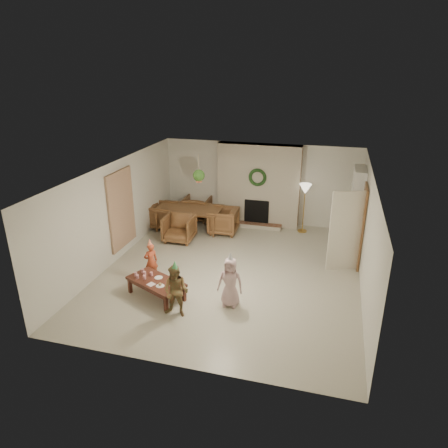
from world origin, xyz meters
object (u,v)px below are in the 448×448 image
(child_red, at_px, (151,261))
(child_plaid, at_px, (176,291))
(dining_chair_near, at_px, (179,228))
(dining_table, at_px, (189,219))
(dining_chair_right, at_px, (223,221))
(dining_chair_left, at_px, (162,215))
(coffee_table_top, at_px, (156,282))
(child_pink, at_px, (230,282))
(dining_chair_far, at_px, (197,209))

(child_red, relative_size, child_plaid, 0.82)
(dining_chair_near, height_order, child_red, child_red)
(dining_table, height_order, dining_chair_right, dining_chair_right)
(dining_chair_near, xyz_separation_m, dining_chair_left, (-0.88, 0.83, 0.00))
(coffee_table_top, distance_m, child_pink, 1.63)
(dining_chair_left, bearing_deg, child_red, -162.79)
(dining_table, xyz_separation_m, child_pink, (2.25, -3.69, 0.20))
(dining_chair_right, relative_size, child_plaid, 0.76)
(dining_table, distance_m, dining_chair_left, 0.86)
(dining_table, bearing_deg, coffee_table_top, -82.29)
(dining_table, distance_m, child_red, 3.11)
(dining_chair_near, distance_m, child_red, 2.25)
(coffee_table_top, bearing_deg, dining_chair_right, 108.04)
(dining_table, height_order, dining_chair_near, dining_chair_near)
(child_red, height_order, child_plaid, child_plaid)
(dining_table, bearing_deg, child_pink, -60.42)
(dining_chair_near, height_order, child_plaid, child_plaid)
(dining_chair_far, distance_m, dining_chair_left, 1.21)
(dining_chair_near, xyz_separation_m, child_plaid, (1.29, -3.48, 0.17))
(dining_chair_near, height_order, dining_chair_left, same)
(dining_table, xyz_separation_m, child_red, (0.20, -3.10, 0.11))
(dining_chair_far, distance_m, dining_chair_right, 1.37)
(dining_chair_left, distance_m, coffee_table_top, 4.05)
(dining_chair_near, height_order, child_pink, child_pink)
(dining_chair_near, relative_size, child_plaid, 0.76)
(child_plaid, xyz_separation_m, child_pink, (0.93, 0.65, -0.01))
(dining_table, height_order, dining_chair_left, dining_chair_left)
(dining_chair_near, relative_size, dining_chair_left, 1.00)
(dining_chair_right, bearing_deg, child_plaid, 1.46)
(dining_chair_left, bearing_deg, dining_chair_far, -45.00)
(dining_chair_near, distance_m, dining_chair_left, 1.21)
(dining_chair_left, xyz_separation_m, child_plaid, (2.17, -4.31, 0.17))
(child_pink, bearing_deg, dining_chair_near, 127.20)
(dining_chair_left, relative_size, child_plaid, 0.76)
(dining_chair_far, distance_m, coffee_table_top, 4.70)
(dining_chair_left, distance_m, dining_chair_right, 1.93)
(dining_chair_near, xyz_separation_m, dining_chair_far, (-0.05, 1.71, 0.00))
(dining_table, height_order, child_red, child_red)
(dining_chair_near, bearing_deg, dining_chair_far, 90.00)
(coffee_table_top, height_order, child_pink, child_pink)
(dining_chair_far, bearing_deg, dining_chair_right, 141.34)
(dining_chair_right, bearing_deg, dining_chair_far, -128.66)
(dining_chair_right, relative_size, child_red, 0.93)
(dining_chair_far, relative_size, dining_chair_right, 1.00)
(dining_chair_right, bearing_deg, dining_chair_near, -51.34)
(dining_table, height_order, child_plaid, child_plaid)
(dining_chair_near, bearing_deg, dining_chair_right, 38.66)
(dining_chair_far, height_order, child_pink, child_pink)
(dining_table, bearing_deg, dining_chair_right, 0.00)
(dining_chair_far, xyz_separation_m, child_plaid, (1.34, -5.19, 0.17))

